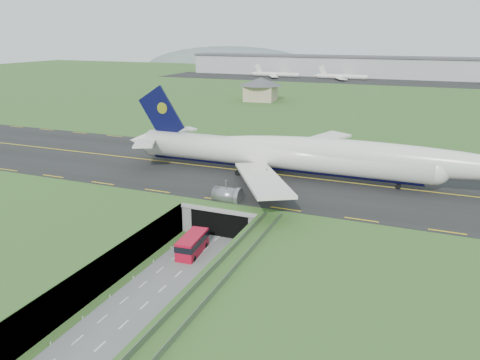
% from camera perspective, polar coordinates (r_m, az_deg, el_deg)
% --- Properties ---
extents(ground, '(900.00, 900.00, 0.00)m').
position_cam_1_polar(ground, '(84.76, -4.83, -9.05)').
color(ground, '#385E25').
rests_on(ground, ground).
extents(airfield_deck, '(800.00, 800.00, 6.00)m').
position_cam_1_polar(airfield_deck, '(83.47, -4.88, -7.20)').
color(airfield_deck, gray).
rests_on(airfield_deck, ground).
extents(trench_road, '(12.00, 75.00, 0.20)m').
position_cam_1_polar(trench_road, '(78.89, -7.33, -11.19)').
color(trench_road, slate).
rests_on(trench_road, ground).
extents(taxiway, '(800.00, 44.00, 0.18)m').
position_cam_1_polar(taxiway, '(110.88, 2.80, 0.86)').
color(taxiway, black).
rests_on(taxiway, airfield_deck).
extents(tunnel_portal, '(17.00, 22.30, 6.00)m').
position_cam_1_polar(tunnel_portal, '(97.33, -0.44, -3.24)').
color(tunnel_portal, gray).
rests_on(tunnel_portal, ground).
extents(guideway, '(3.00, 53.00, 7.05)m').
position_cam_1_polar(guideway, '(62.88, -3.82, -13.62)').
color(guideway, '#A8A8A3').
rests_on(guideway, ground).
extents(jumbo_jet, '(94.95, 61.12, 20.22)m').
position_cam_1_polar(jumbo_jet, '(106.00, 8.02, 2.92)').
color(jumbo_jet, silver).
rests_on(jumbo_jet, ground).
extents(shuttle_tram, '(3.92, 8.71, 3.43)m').
position_cam_1_polar(shuttle_tram, '(84.33, -5.83, -7.81)').
color(shuttle_tram, '#B20B24').
rests_on(shuttle_tram, ground).
extents(service_building, '(22.23, 22.23, 11.26)m').
position_cam_1_polar(service_building, '(232.07, 2.56, 11.25)').
color(service_building, tan).
rests_on(service_building, ground).
extents(cargo_terminal, '(320.00, 67.00, 15.60)m').
position_cam_1_polar(cargo_terminal, '(369.18, 17.12, 13.03)').
color(cargo_terminal, '#B2B2B2').
rests_on(cargo_terminal, ground).
extents(distant_hills, '(700.00, 91.00, 60.00)m').
position_cam_1_polar(distant_hills, '(499.93, 25.96, 10.97)').
color(distant_hills, slate).
rests_on(distant_hills, ground).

